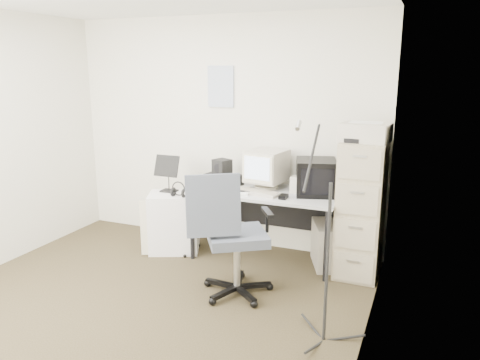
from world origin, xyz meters
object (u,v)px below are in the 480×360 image
at_px(filing_cabinet, 361,208).
at_px(office_chair, 237,234).
at_px(desk, 266,225).
at_px(side_cart, 174,222).

bearing_deg(filing_cabinet, office_chair, -136.63).
bearing_deg(desk, side_cart, -170.77).
bearing_deg(office_chair, filing_cabinet, 10.46).
relative_size(filing_cabinet, desk, 0.87).
distance_m(office_chair, side_cart, 1.25).
height_order(filing_cabinet, desk, filing_cabinet).
bearing_deg(side_cart, filing_cabinet, -17.66).
relative_size(office_chair, side_cart, 1.74).
relative_size(filing_cabinet, office_chair, 1.17).
height_order(filing_cabinet, office_chair, filing_cabinet).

